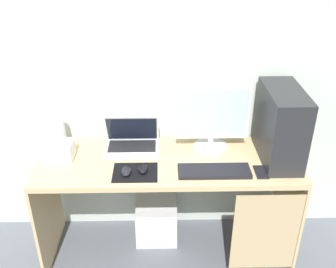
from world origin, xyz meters
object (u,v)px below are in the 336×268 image
(speaker, at_px, (58,133))
(keyboard, at_px, (214,171))
(monitor, at_px, (212,118))
(mouse_right, at_px, (126,171))
(pc_tower, at_px, (281,125))
(projector, at_px, (57,151))
(mouse_left, at_px, (143,169))
(cell_phone, at_px, (261,172))
(subwoofer, at_px, (157,219))
(laptop, at_px, (132,141))

(speaker, height_order, keyboard, speaker)
(monitor, distance_m, mouse_right, 0.62)
(pc_tower, bearing_deg, projector, 179.67)
(pc_tower, bearing_deg, mouse_right, -169.45)
(mouse_left, xyz_separation_m, cell_phone, (0.69, -0.03, -0.02))
(keyboard, distance_m, mouse_right, 0.51)
(speaker, height_order, subwoofer, speaker)
(projector, distance_m, subwoofer, 0.90)
(monitor, relative_size, projector, 2.28)
(cell_phone, bearing_deg, keyboard, 178.76)
(mouse_left, distance_m, subwoofer, 0.68)
(monitor, xyz_separation_m, keyboard, (-0.01, -0.28, -0.20))
(keyboard, bearing_deg, cell_phone, -1.24)
(cell_phone, bearing_deg, mouse_left, 177.84)
(monitor, xyz_separation_m, cell_phone, (0.26, -0.29, -0.21))
(speaker, distance_m, projector, 0.17)
(mouse_left, bearing_deg, projector, 163.93)
(pc_tower, relative_size, monitor, 0.99)
(mouse_right, distance_m, subwoofer, 0.71)
(laptop, relative_size, subwoofer, 1.19)
(keyboard, xyz_separation_m, subwoofer, (-0.34, 0.29, -0.61))
(cell_phone, relative_size, subwoofer, 0.45)
(keyboard, xyz_separation_m, mouse_left, (-0.41, 0.02, 0.01))
(mouse_left, bearing_deg, cell_phone, -2.16)
(laptop, xyz_separation_m, mouse_left, (0.08, -0.28, -0.02))
(projector, height_order, mouse_left, projector)
(laptop, bearing_deg, speaker, 175.91)
(projector, distance_m, keyboard, 0.96)
(keyboard, bearing_deg, projector, 169.63)
(pc_tower, bearing_deg, monitor, 163.03)
(projector, xyz_separation_m, mouse_right, (0.44, -0.18, -0.03))
(subwoofer, bearing_deg, projector, -168.93)
(mouse_right, distance_m, cell_phone, 0.78)
(pc_tower, relative_size, projector, 2.27)
(laptop, height_order, cell_phone, laptop)
(projector, relative_size, mouse_right, 2.08)
(speaker, xyz_separation_m, subwoofer, (0.62, -0.04, -0.70))
(monitor, distance_m, laptop, 0.53)
(laptop, relative_size, mouse_right, 3.57)
(monitor, xyz_separation_m, mouse_left, (-0.43, -0.26, -0.19))
(pc_tower, distance_m, projector, 1.36)
(projector, bearing_deg, subwoofer, 11.07)
(cell_phone, bearing_deg, monitor, 131.87)
(laptop, relative_size, mouse_left, 3.57)
(projector, relative_size, mouse_left, 2.08)
(monitor, relative_size, cell_phone, 3.50)
(cell_phone, bearing_deg, laptop, 158.27)
(mouse_left, relative_size, mouse_right, 1.00)
(monitor, distance_m, keyboard, 0.35)
(projector, bearing_deg, mouse_right, -22.21)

